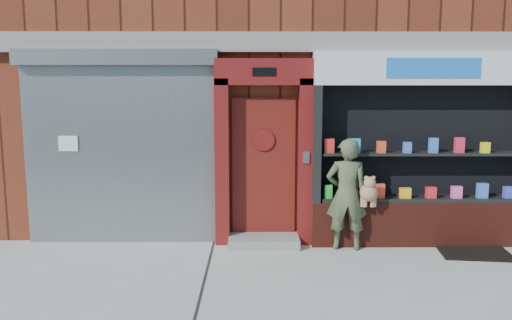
{
  "coord_description": "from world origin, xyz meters",
  "views": [
    {
      "loc": [
        -0.92,
        -5.86,
        2.48
      ],
      "look_at": [
        -0.88,
        1.0,
        1.47
      ],
      "focal_mm": 35.0,
      "sensor_mm": 36.0,
      "label": 1
    }
  ],
  "objects": [
    {
      "name": "ground",
      "position": [
        0.0,
        0.0,
        0.0
      ],
      "size": [
        80.0,
        80.0,
        0.0
      ],
      "primitive_type": "plane",
      "color": "#9E9E99",
      "rests_on": "ground"
    },
    {
      "name": "building",
      "position": [
        -0.0,
        5.99,
        4.0
      ],
      "size": [
        12.0,
        8.16,
        8.0
      ],
      "color": "#5B2315",
      "rests_on": "ground"
    },
    {
      "name": "shutter_bay",
      "position": [
        -3.0,
        1.93,
        1.72
      ],
      "size": [
        3.1,
        0.3,
        3.04
      ],
      "color": "gray",
      "rests_on": "ground"
    },
    {
      "name": "red_door_bay",
      "position": [
        -0.75,
        1.86,
        1.46
      ],
      "size": [
        1.52,
        0.58,
        2.9
      ],
      "color": "#5C0F0F",
      "rests_on": "ground"
    },
    {
      "name": "pharmacy_bay",
      "position": [
        1.75,
        1.81,
        1.37
      ],
      "size": [
        3.5,
        0.41,
        3.0
      ],
      "color": "#5A1D15",
      "rests_on": "ground"
    },
    {
      "name": "woman",
      "position": [
        0.53,
        1.55,
        0.86
      ],
      "size": [
        0.78,
        0.46,
        1.71
      ],
      "color": "#4A5638",
      "rests_on": "ground"
    },
    {
      "name": "doormat",
      "position": [
        2.41,
        1.31,
        0.01
      ],
      "size": [
        1.09,
        0.83,
        0.03
      ],
      "primitive_type": "cube",
      "rotation": [
        0.0,
        0.0,
        -0.12
      ],
      "color": "black",
      "rests_on": "ground"
    }
  ]
}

